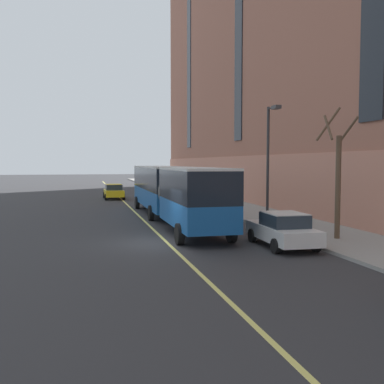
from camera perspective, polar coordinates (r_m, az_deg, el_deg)
The scene contains 12 objects.
ground_plane at distance 21.28m, azimuth -3.92°, elevation -6.45°, with size 260.00×260.00×0.00m, color #303033.
sidewalk at distance 26.89m, azimuth 13.66°, elevation -4.25°, with size 4.75×160.00×0.15m, color gray.
city_bus at distance 28.99m, azimuth -2.68°, elevation 0.34°, with size 2.80×20.19×3.51m.
parked_car_champagne_1 at distance 33.98m, azimuth 1.17°, elevation -1.30°, with size 2.06×4.83×1.56m.
parked_car_white_2 at distance 45.39m, azimuth -2.68°, elevation -0.04°, with size 2.08×4.67×1.56m.
parked_car_white_3 at distance 20.47m, azimuth 11.45°, elevation -4.70°, with size 2.11×4.60×1.56m.
parked_car_darkgray_5 at distance 55.23m, azimuth -4.66°, elevation 0.62°, with size 2.04×4.36×1.56m.
taxi_cab at distance 47.28m, azimuth -9.91°, elevation 0.06°, with size 2.06×4.46×1.56m.
street_tree_mid_block at distance 22.44m, azimuth 17.97°, elevation 1.91°, with size 1.63×1.45×6.34m.
street_lamp at distance 26.36m, azimuth 9.82°, elevation 4.95°, with size 0.36×1.48×6.84m.
fire_hydrant at distance 44.30m, azimuth -0.05°, elevation -0.50°, with size 0.42×0.24×0.72m.
lane_centerline at distance 24.24m, azimuth -4.48°, elevation -5.19°, with size 0.16×140.00×0.01m, color #E0D66B.
Camera 1 is at (-3.52, -20.65, 3.75)m, focal length 42.00 mm.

